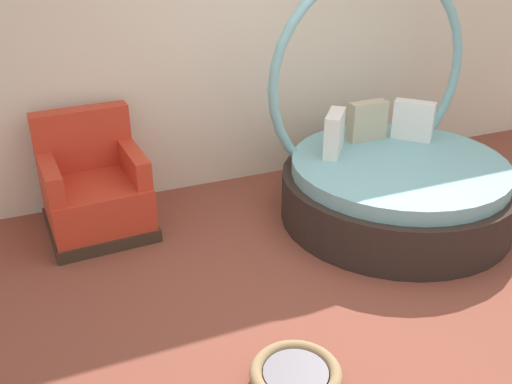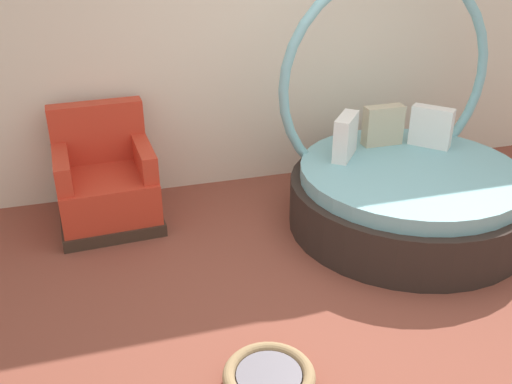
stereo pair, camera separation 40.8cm
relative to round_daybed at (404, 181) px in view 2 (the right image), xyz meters
name	(u,v)px [view 2 (the right image)]	position (x,y,z in m)	size (l,w,h in m)	color
ground_plane	(352,304)	(-0.85, -0.91, -0.38)	(8.00, 8.00, 0.02)	brown
back_wall	(262,16)	(-0.85, 1.22, 1.14)	(8.00, 0.12, 3.03)	silver
round_daybed	(404,181)	(0.00, 0.00, 0.00)	(1.91, 1.91, 2.01)	#2D231E
red_armchair	(106,183)	(-2.34, 0.71, -0.04)	(0.84, 0.84, 0.94)	#38281E
pet_basket	(269,379)	(-1.61, -1.49, -0.30)	(0.51, 0.51, 0.13)	#9E7F56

